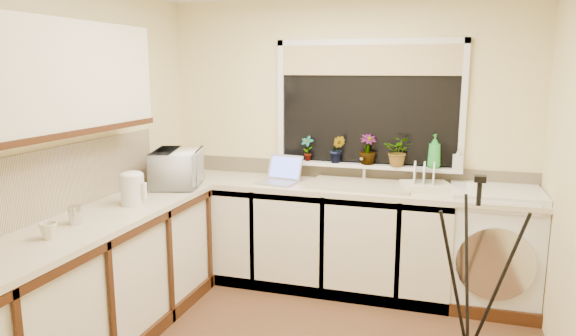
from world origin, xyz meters
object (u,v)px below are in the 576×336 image
Objects in this scene: microwave at (177,168)px; plant_c at (368,149)px; tripod at (474,269)px; plant_d at (399,151)px; soap_bottle_green at (434,151)px; cup_left at (48,231)px; steel_jar at (75,215)px; washing_machine at (492,247)px; kettle at (132,190)px; laptop at (281,175)px; plant_b at (337,149)px; soap_bottle_clear at (458,159)px; cup_back at (473,187)px; dish_rack at (426,186)px; plant_a at (307,148)px.

plant_c is at bearing -84.90° from microwave.
plant_d is (-0.59, 1.03, 0.57)m from tripod.
soap_bottle_green is 2.78× the size of cup_left.
washing_machine is at bearing 32.25° from steel_jar.
soap_bottle_green is (2.02, 1.27, 0.18)m from kettle.
laptop is at bearing -178.87° from washing_machine.
steel_jar is at bearing -130.90° from plant_c.
soap_bottle_clear is at bearing 0.12° from plant_b.
soap_bottle_clear is 1.53× the size of cup_back.
dish_rack is at bearing -31.98° from plant_d.
plant_a is at bearing 178.98° from soap_bottle_green.
plant_a reaches higher than kettle.
microwave is at bearing 88.98° from cup_left.
microwave is (-1.98, -0.46, 0.12)m from dish_rack.
dish_rack is 3.65× the size of cup_left.
steel_jar is at bearing -146.28° from cup_back.
laptop is 1.20m from dish_rack.
soap_bottle_green is at bearing 123.69° from tripod.
dish_rack is (1.97, 1.11, -0.08)m from kettle.
microwave reaches higher than washing_machine.
cup_left is (0.05, -0.29, -0.01)m from steel_jar.
laptop is 0.54m from plant_b.
plant_a is (0.94, 0.64, 0.11)m from microwave.
laptop is at bearing -166.52° from plant_d.
plant_d reaches higher than plant_b.
kettle is at bearing -143.96° from plant_d.
tripod reaches higher than washing_machine.
plant_a is (-1.04, 0.18, 0.23)m from dish_rack.
plant_a is 1.92× the size of cup_back.
laptop is 1.01m from plant_d.
kettle is (-0.77, -1.03, 0.05)m from laptop.
plant_b is (-1.12, 1.03, 0.56)m from tripod.
plant_c reaches higher than plant_d.
soap_bottle_green reaches higher than microwave.
dish_rack is 1.31× the size of soap_bottle_green.
plant_c is at bearing 169.49° from washing_machine.
plant_b is 2.42m from cup_left.
cup_back is (0.60, -0.17, -0.23)m from plant_d.
kettle is 2.39m from soap_bottle_green.
cup_back is at bearing 11.29° from laptop.
cup_back is at bearing -97.10° from microwave.
kettle is at bearing -139.13° from plant_c.
dish_rack is at bearing 43.68° from cup_left.
plant_b is at bearing 171.34° from cup_back.
microwave reaches higher than cup_back.
plant_d reaches higher than cup_left.
dish_rack is at bearing 38.39° from steel_jar.
plant_b reaches higher than microwave.
tripod is at bearing -102.95° from washing_machine.
soap_bottle_clear reaches higher than steel_jar.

